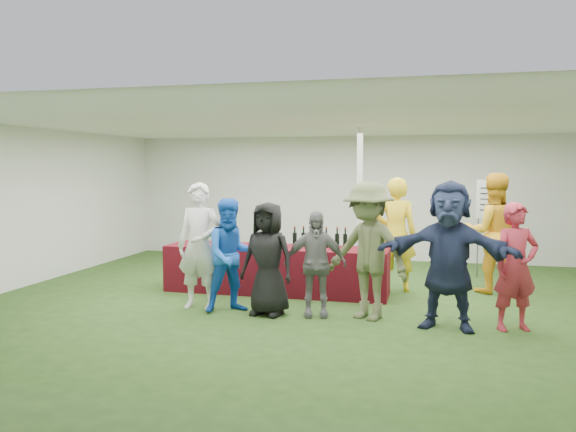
% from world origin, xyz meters
% --- Properties ---
extents(ground, '(60.00, 60.00, 0.00)m').
position_xyz_m(ground, '(0.00, 0.00, 0.00)').
color(ground, '#284719').
rests_on(ground, ground).
extents(tent, '(10.00, 10.00, 10.00)m').
position_xyz_m(tent, '(0.50, 1.20, 1.35)').
color(tent, white).
rests_on(tent, ground).
extents(serving_table, '(3.60, 0.80, 0.75)m').
position_xyz_m(serving_table, '(-0.73, 0.33, 0.38)').
color(serving_table, '#52080F').
rests_on(serving_table, ground).
extents(wine_bottles, '(0.89, 0.16, 0.32)m').
position_xyz_m(wine_bottles, '(-0.05, 0.47, 0.87)').
color(wine_bottles, black).
rests_on(wine_bottles, serving_table).
extents(wine_glasses, '(1.15, 0.11, 0.16)m').
position_xyz_m(wine_glasses, '(-1.61, 0.05, 0.86)').
color(wine_glasses, silver).
rests_on(wine_glasses, serving_table).
extents(water_bottle, '(0.07, 0.07, 0.23)m').
position_xyz_m(water_bottle, '(-0.69, 0.41, 0.85)').
color(water_bottle, silver).
rests_on(water_bottle, serving_table).
extents(bar_towel, '(0.25, 0.18, 0.03)m').
position_xyz_m(bar_towel, '(0.75, 0.38, 0.77)').
color(bar_towel, white).
rests_on(bar_towel, serving_table).
extents(dump_bucket, '(0.26, 0.26, 0.18)m').
position_xyz_m(dump_bucket, '(0.88, 0.11, 0.84)').
color(dump_bucket, slate).
rests_on(dump_bucket, serving_table).
extents(wine_list_sign, '(0.50, 0.03, 1.80)m').
position_xyz_m(wine_list_sign, '(2.73, 2.42, 1.32)').
color(wine_list_sign, slate).
rests_on(wine_list_sign, ground).
extents(staff_pourer, '(0.70, 0.48, 1.87)m').
position_xyz_m(staff_pourer, '(1.13, 0.91, 0.93)').
color(staff_pourer, yellow).
rests_on(staff_pourer, ground).
extents(staff_back, '(1.04, 0.86, 1.93)m').
position_xyz_m(staff_back, '(2.65, 1.19, 0.97)').
color(staff_back, gold).
rests_on(staff_back, ground).
extents(customer_0, '(0.67, 0.45, 1.81)m').
position_xyz_m(customer_0, '(-1.52, -0.92, 0.91)').
color(customer_0, silver).
rests_on(customer_0, ground).
extents(customer_1, '(0.98, 0.93, 1.60)m').
position_xyz_m(customer_1, '(-1.02, -0.98, 0.80)').
color(customer_1, blue).
rests_on(customer_1, ground).
extents(customer_2, '(0.84, 0.62, 1.56)m').
position_xyz_m(customer_2, '(-0.48, -1.02, 0.78)').
color(customer_2, black).
rests_on(customer_2, ground).
extents(customer_3, '(0.90, 0.52, 1.44)m').
position_xyz_m(customer_3, '(0.16, -0.93, 0.72)').
color(customer_3, slate).
rests_on(customer_3, ground).
extents(customer_4, '(1.37, 1.14, 1.84)m').
position_xyz_m(customer_4, '(0.87, -0.90, 0.92)').
color(customer_4, '#515834').
rests_on(customer_4, ground).
extents(customer_5, '(1.79, 0.79, 1.87)m').
position_xyz_m(customer_5, '(1.89, -1.11, 0.93)').
color(customer_5, '#1E2744').
rests_on(customer_5, ground).
extents(customer_6, '(0.69, 0.58, 1.60)m').
position_xyz_m(customer_6, '(2.70, -0.98, 0.80)').
color(customer_6, '#A92736').
rests_on(customer_6, ground).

